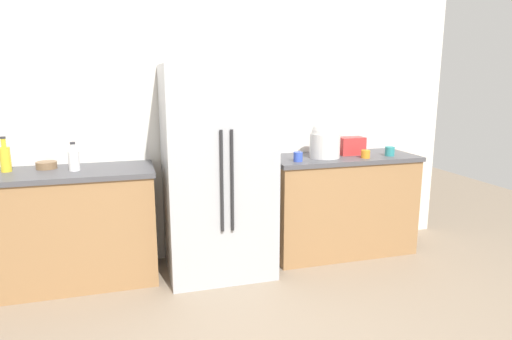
{
  "coord_description": "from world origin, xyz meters",
  "views": [
    {
      "loc": [
        -0.82,
        -2.21,
        1.65
      ],
      "look_at": [
        -0.05,
        0.43,
        1.07
      ],
      "focal_mm": 31.05,
      "sensor_mm": 36.0,
      "label": 1
    }
  ],
  "objects_px": {
    "toaster": "(351,146)",
    "bottle_a": "(74,160)",
    "bottle_b": "(5,158)",
    "rice_cooker": "(325,140)",
    "cup_a": "(390,151)",
    "cup_b": "(298,157)",
    "refrigerator": "(217,171)",
    "bowl_a": "(46,165)",
    "cup_c": "(366,154)"
  },
  "relations": [
    {
      "from": "rice_cooker",
      "to": "bottle_b",
      "type": "distance_m",
      "value": 2.62
    },
    {
      "from": "cup_c",
      "to": "cup_a",
      "type": "bearing_deg",
      "value": 8.51
    },
    {
      "from": "cup_a",
      "to": "bowl_a",
      "type": "xyz_separation_m",
      "value": [
        -2.95,
        0.25,
        -0.01
      ]
    },
    {
      "from": "bowl_a",
      "to": "rice_cooker",
      "type": "bearing_deg",
      "value": -3.92
    },
    {
      "from": "bottle_a",
      "to": "cup_b",
      "type": "distance_m",
      "value": 1.82
    },
    {
      "from": "rice_cooker",
      "to": "bottle_a",
      "type": "bearing_deg",
      "value": 179.59
    },
    {
      "from": "toaster",
      "to": "cup_b",
      "type": "distance_m",
      "value": 0.63
    },
    {
      "from": "cup_c",
      "to": "bottle_b",
      "type": "bearing_deg",
      "value": 175.2
    },
    {
      "from": "bottle_a",
      "to": "cup_b",
      "type": "height_order",
      "value": "bottle_a"
    },
    {
      "from": "refrigerator",
      "to": "bottle_b",
      "type": "xyz_separation_m",
      "value": [
        -1.61,
        0.17,
        0.17
      ]
    },
    {
      "from": "bottle_a",
      "to": "bottle_b",
      "type": "distance_m",
      "value": 0.51
    },
    {
      "from": "rice_cooker",
      "to": "cup_c",
      "type": "distance_m",
      "value": 0.39
    },
    {
      "from": "toaster",
      "to": "refrigerator",
      "type": "bearing_deg",
      "value": -174.4
    },
    {
      "from": "cup_b",
      "to": "bottle_b",
      "type": "bearing_deg",
      "value": 174.31
    },
    {
      "from": "toaster",
      "to": "bowl_a",
      "type": "xyz_separation_m",
      "value": [
        -2.64,
        0.09,
        -0.05
      ]
    },
    {
      "from": "toaster",
      "to": "cup_a",
      "type": "relative_size",
      "value": 2.73
    },
    {
      "from": "refrigerator",
      "to": "rice_cooker",
      "type": "bearing_deg",
      "value": 3.12
    },
    {
      "from": "toaster",
      "to": "cup_a",
      "type": "xyz_separation_m",
      "value": [
        0.31,
        -0.16,
        -0.04
      ]
    },
    {
      "from": "rice_cooker",
      "to": "bottle_b",
      "type": "xyz_separation_m",
      "value": [
        -2.61,
        0.12,
        -0.06
      ]
    },
    {
      "from": "refrigerator",
      "to": "bottle_b",
      "type": "height_order",
      "value": "refrigerator"
    },
    {
      "from": "cup_b",
      "to": "toaster",
      "type": "bearing_deg",
      "value": 17.01
    },
    {
      "from": "cup_b",
      "to": "bowl_a",
      "type": "relative_size",
      "value": 0.52
    },
    {
      "from": "bottle_b",
      "to": "rice_cooker",
      "type": "bearing_deg",
      "value": -2.6
    },
    {
      "from": "bottle_a",
      "to": "cup_c",
      "type": "relative_size",
      "value": 2.84
    },
    {
      "from": "bottle_b",
      "to": "bowl_a",
      "type": "bearing_deg",
      "value": 8.54
    },
    {
      "from": "toaster",
      "to": "cup_b",
      "type": "xyz_separation_m",
      "value": [
        -0.61,
        -0.19,
        -0.04
      ]
    },
    {
      "from": "refrigerator",
      "to": "bottle_b",
      "type": "bearing_deg",
      "value": 173.88
    },
    {
      "from": "cup_b",
      "to": "cup_a",
      "type": "bearing_deg",
      "value": 1.45
    },
    {
      "from": "toaster",
      "to": "bottle_b",
      "type": "height_order",
      "value": "bottle_b"
    },
    {
      "from": "cup_c",
      "to": "rice_cooker",
      "type": "bearing_deg",
      "value": 159.23
    },
    {
      "from": "bottle_b",
      "to": "refrigerator",
      "type": "bearing_deg",
      "value": -6.12
    },
    {
      "from": "cup_a",
      "to": "cup_c",
      "type": "height_order",
      "value": "cup_a"
    },
    {
      "from": "refrigerator",
      "to": "bottle_a",
      "type": "xyz_separation_m",
      "value": [
        -1.11,
        0.07,
        0.14
      ]
    },
    {
      "from": "bowl_a",
      "to": "cup_b",
      "type": "bearing_deg",
      "value": -7.62
    },
    {
      "from": "cup_a",
      "to": "bottle_b",
      "type": "bearing_deg",
      "value": 176.33
    },
    {
      "from": "refrigerator",
      "to": "cup_a",
      "type": "xyz_separation_m",
      "value": [
        1.62,
        -0.03,
        0.1
      ]
    },
    {
      "from": "toaster",
      "to": "bowl_a",
      "type": "height_order",
      "value": "toaster"
    },
    {
      "from": "toaster",
      "to": "cup_c",
      "type": "distance_m",
      "value": 0.21
    },
    {
      "from": "rice_cooker",
      "to": "bottle_b",
      "type": "bearing_deg",
      "value": 177.4
    },
    {
      "from": "bowl_a",
      "to": "bottle_b",
      "type": "bearing_deg",
      "value": -171.46
    },
    {
      "from": "toaster",
      "to": "bottle_a",
      "type": "height_order",
      "value": "bottle_a"
    },
    {
      "from": "cup_c",
      "to": "bowl_a",
      "type": "relative_size",
      "value": 0.5
    },
    {
      "from": "bowl_a",
      "to": "refrigerator",
      "type": "bearing_deg",
      "value": -9.13
    },
    {
      "from": "bottle_b",
      "to": "cup_c",
      "type": "relative_size",
      "value": 3.44
    },
    {
      "from": "toaster",
      "to": "bottle_a",
      "type": "distance_m",
      "value": 2.42
    },
    {
      "from": "cup_a",
      "to": "cup_b",
      "type": "distance_m",
      "value": 0.92
    },
    {
      "from": "cup_b",
      "to": "cup_c",
      "type": "bearing_deg",
      "value": -1.58
    },
    {
      "from": "rice_cooker",
      "to": "bowl_a",
      "type": "bearing_deg",
      "value": 176.08
    },
    {
      "from": "refrigerator",
      "to": "bowl_a",
      "type": "distance_m",
      "value": 1.36
    },
    {
      "from": "refrigerator",
      "to": "rice_cooker",
      "type": "relative_size",
      "value": 5.08
    }
  ]
}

